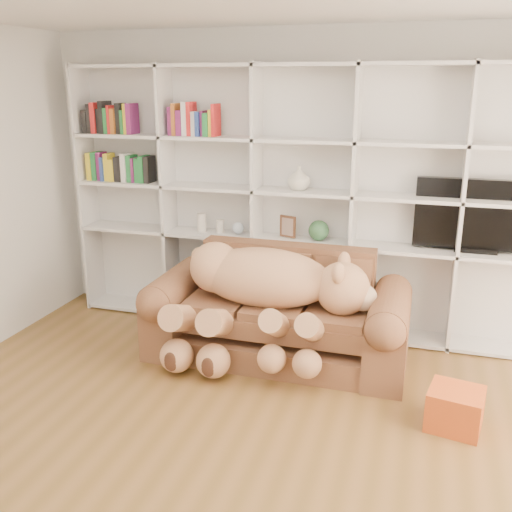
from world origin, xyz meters
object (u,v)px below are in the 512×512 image
(sofa, at_px, (278,318))
(gift_box, at_px, (455,409))
(tv, at_px, (479,216))
(teddy_bear, at_px, (262,292))

(sofa, height_order, gift_box, sofa)
(sofa, height_order, tv, tv)
(gift_box, relative_size, tv, 0.33)
(teddy_bear, distance_m, tv, 1.91)
(teddy_bear, bearing_deg, sofa, 58.23)
(sofa, distance_m, tv, 1.87)
(sofa, xyz_separation_m, tv, (1.54, 0.66, 0.83))
(gift_box, xyz_separation_m, tv, (0.13, 1.36, 1.03))
(teddy_bear, height_order, tv, tv)
(sofa, bearing_deg, teddy_bear, -115.82)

